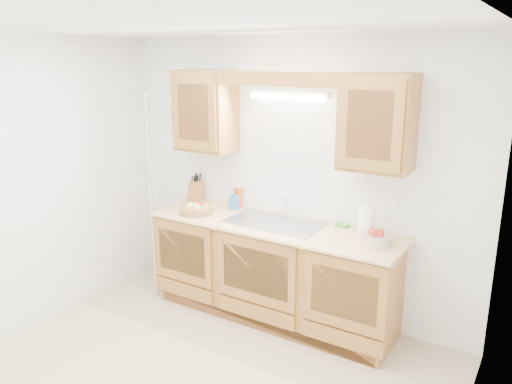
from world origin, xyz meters
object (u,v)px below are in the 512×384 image
Objects in this scene: fruit_basket at (197,209)px; apple_bowl at (376,237)px; knife_block at (196,191)px; paper_towel at (367,223)px.

fruit_basket is 1.70m from apple_bowl.
knife_block is 1.97m from apple_bowl.
knife_block is at bearing 173.69° from apple_bowl.
fruit_basket is at bearing -176.52° from apple_bowl.
fruit_basket is 0.42m from knife_block.
paper_towel is at bearing 6.33° from fruit_basket.
apple_bowl is (0.11, -0.07, -0.08)m from paper_towel.
fruit_basket is at bearing -42.45° from knife_block.
knife_block is at bearing 129.58° from fruit_basket.
apple_bowl is at bearing 3.48° from fruit_basket.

